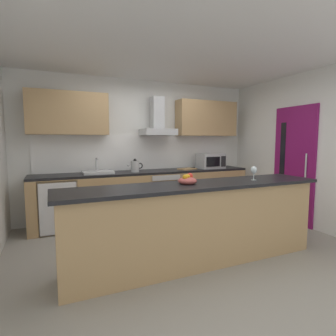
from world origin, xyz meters
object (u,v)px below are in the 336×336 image
(sink, at_px, (98,172))
(wine_glass, at_px, (254,170))
(fruit_bowl, at_px, (188,180))
(range_hood, at_px, (158,123))
(chopping_board, at_px, (187,169))
(kettle, at_px, (135,166))
(refrigerator, at_px, (58,205))
(oven, at_px, (161,194))
(microwave, at_px, (211,161))

(sink, bearing_deg, wine_glass, -50.83)
(sink, xyz_separation_m, fruit_bowl, (0.71, -1.92, 0.08))
(range_hood, xyz_separation_m, chopping_board, (0.55, -0.15, -0.88))
(sink, height_order, chopping_board, sink)
(kettle, height_order, chopping_board, kettle)
(refrigerator, xyz_separation_m, wine_glass, (2.28, -1.98, 0.66))
(refrigerator, xyz_separation_m, kettle, (1.30, -0.03, 0.58))
(range_hood, bearing_deg, chopping_board, -15.48)
(kettle, bearing_deg, fruit_bowl, -88.03)
(sink, relative_size, kettle, 1.73)
(kettle, bearing_deg, refrigerator, 178.64)
(oven, bearing_deg, microwave, -1.47)
(oven, distance_m, sink, 1.24)
(wine_glass, bearing_deg, sink, 129.17)
(oven, xyz_separation_m, chopping_board, (0.55, -0.02, 0.45))
(range_hood, bearing_deg, wine_glass, -77.38)
(kettle, distance_m, chopping_board, 1.06)
(sink, distance_m, chopping_board, 1.71)
(microwave, xyz_separation_m, wine_glass, (-0.61, -1.96, 0.03))
(kettle, relative_size, wine_glass, 1.62)
(kettle, xyz_separation_m, range_hood, (0.50, 0.16, 0.78))
(range_hood, bearing_deg, fruit_bowl, -102.11)
(microwave, relative_size, kettle, 1.73)
(chopping_board, bearing_deg, fruit_bowl, -117.73)
(sink, height_order, fruit_bowl, sink)
(range_hood, relative_size, chopping_board, 2.12)
(oven, bearing_deg, kettle, -176.16)
(refrigerator, distance_m, microwave, 2.96)
(microwave, height_order, fruit_bowl, microwave)
(wine_glass, height_order, fruit_bowl, wine_glass)
(oven, distance_m, wine_glass, 2.13)
(range_hood, height_order, wine_glass, range_hood)
(refrigerator, xyz_separation_m, fruit_bowl, (1.37, -1.91, 0.58))
(refrigerator, bearing_deg, wine_glass, -41.04)
(sink, bearing_deg, kettle, -3.93)
(fruit_bowl, height_order, chopping_board, fruit_bowl)
(sink, bearing_deg, refrigerator, -178.79)
(kettle, xyz_separation_m, chopping_board, (1.06, 0.01, -0.09))
(sink, bearing_deg, oven, -0.55)
(kettle, bearing_deg, sink, 176.07)
(refrigerator, distance_m, range_hood, 2.26)
(refrigerator, relative_size, microwave, 1.70)
(kettle, relative_size, fruit_bowl, 1.31)
(wine_glass, relative_size, chopping_board, 0.52)
(oven, distance_m, refrigerator, 1.80)
(microwave, relative_size, wine_glass, 2.81)
(range_hood, bearing_deg, microwave, -8.25)
(refrigerator, bearing_deg, range_hood, 4.20)
(microwave, height_order, kettle, microwave)
(microwave, bearing_deg, refrigerator, 179.50)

